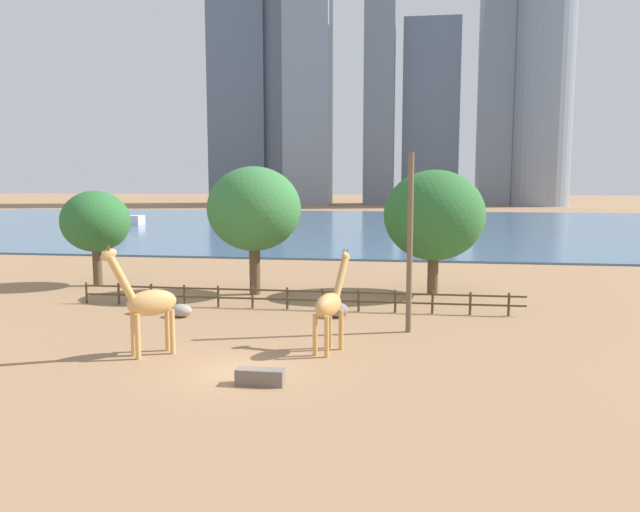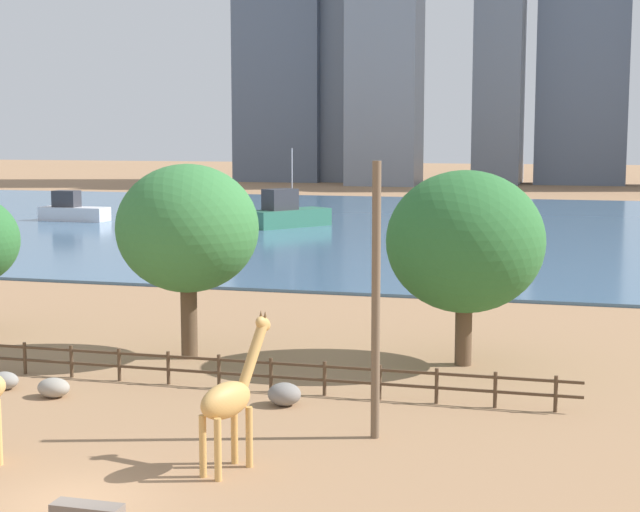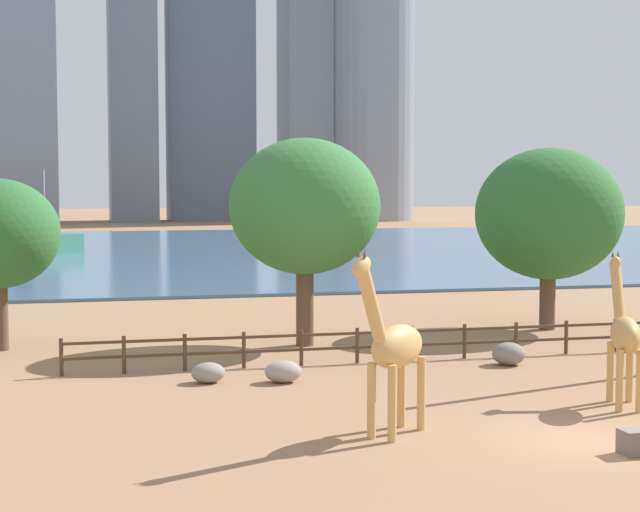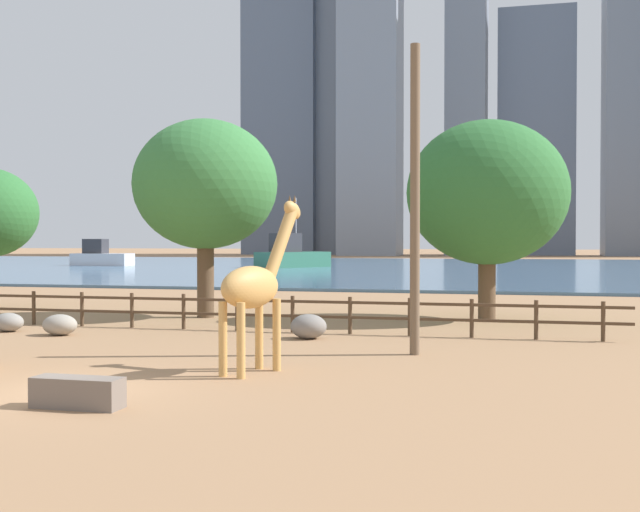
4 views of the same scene
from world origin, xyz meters
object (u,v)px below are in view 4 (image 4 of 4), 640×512
at_px(utility_pole, 415,200).
at_px(feeding_trough, 78,393).
at_px(boat_sailboat, 101,257).
at_px(boulder_by_pole, 8,322).
at_px(tree_center_broad, 205,185).
at_px(boat_ferry, 291,256).
at_px(tree_left_large, 487,193).
at_px(giraffe_tall, 255,287).
at_px(boulder_small, 60,325).
at_px(boulder_near_fence, 309,326).

height_order(utility_pole, feeding_trough, utility_pole).
bearing_deg(boat_sailboat, utility_pole, -53.46).
bearing_deg(boulder_by_pole, feeding_trough, -49.43).
bearing_deg(tree_center_broad, boat_ferry, 102.69).
distance_m(tree_left_large, boat_ferry, 58.96).
bearing_deg(giraffe_tall, boulder_small, 77.46).
distance_m(feeding_trough, tree_left_large, 21.31).
distance_m(tree_left_large, boat_sailboat, 72.88).
height_order(boulder_by_pole, tree_center_broad, tree_center_broad).
relative_size(boulder_near_fence, tree_left_large, 0.15).
bearing_deg(giraffe_tall, feeding_trough, 177.14).
bearing_deg(boulder_small, tree_center_broad, 71.83).
relative_size(boulder_near_fence, boulder_by_pole, 1.08).
distance_m(boulder_near_fence, tree_center_broad, 10.11).
relative_size(giraffe_tall, boulder_by_pole, 3.98).
bearing_deg(boulder_near_fence, tree_center_broad, 135.44).
relative_size(boulder_near_fence, feeding_trough, 0.67).
distance_m(utility_pole, boulder_by_pole, 15.58).
xyz_separation_m(giraffe_tall, feeding_trough, (-2.00, -4.82, -1.83)).
bearing_deg(boat_ferry, utility_pole, -126.09).
height_order(boulder_small, tree_center_broad, tree_center_broad).
bearing_deg(tree_center_broad, giraffe_tall, -62.77).
height_order(feeding_trough, boat_sailboat, boat_sailboat).
xyz_separation_m(boulder_by_pole, tree_left_large, (16.42, 8.49, 4.87)).
relative_size(tree_center_broad, boat_sailboat, 1.14).
height_order(giraffe_tall, boulder_by_pole, giraffe_tall).
bearing_deg(utility_pole, boat_ferry, 109.33).
bearing_deg(tree_left_large, tree_center_broad, -171.42).
distance_m(giraffe_tall, feeding_trough, 5.53).
bearing_deg(giraffe_tall, tree_left_large, 1.01).
relative_size(utility_pole, tree_left_large, 1.08).
relative_size(tree_left_large, boat_sailboat, 1.11).
height_order(boat_ferry, boat_sailboat, boat_ferry).
bearing_deg(utility_pole, giraffe_tall, -130.05).
bearing_deg(boulder_near_fence, boulder_by_pole, -176.60).
bearing_deg(feeding_trough, boat_ferry, 103.19).
bearing_deg(boulder_small, boulder_by_pole, 167.70).
bearing_deg(boulder_near_fence, boat_ferry, 106.88).
relative_size(giraffe_tall, feeding_trough, 2.48).
distance_m(boulder_near_fence, boulder_by_pole, 10.99).
height_order(giraffe_tall, boulder_near_fence, giraffe_tall).
height_order(boulder_small, feeding_trough, boulder_small).
relative_size(feeding_trough, boat_ferry, 0.20).
bearing_deg(tree_center_broad, utility_pole, -41.41).
bearing_deg(boulder_by_pole, boulder_small, -12.30).
xyz_separation_m(utility_pole, boat_ferry, (-22.57, 64.32, -2.91)).
relative_size(utility_pole, boulder_near_fence, 7.31).
xyz_separation_m(feeding_trough, boat_sailboat, (-41.49, 73.83, 1.00)).
height_order(giraffe_tall, boulder_small, giraffe_tall).
xyz_separation_m(feeding_trough, tree_center_broad, (-4.67, 17.78, 5.32)).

